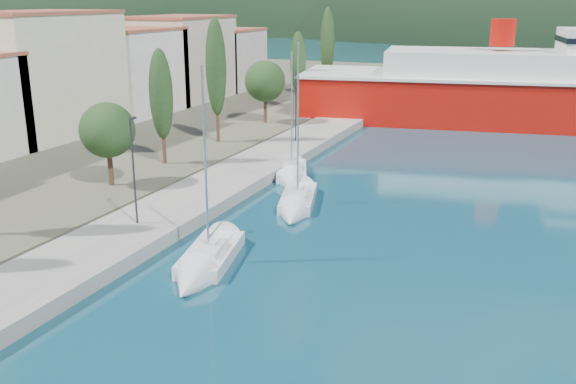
% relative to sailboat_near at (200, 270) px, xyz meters
% --- Properties ---
extents(ground, '(1400.00, 1400.00, 0.00)m').
position_rel_sailboat_near_xyz_m(ground, '(2.96, 110.10, -0.30)').
color(ground, navy).
extents(quay, '(5.00, 88.00, 0.80)m').
position_rel_sailboat_near_xyz_m(quay, '(-6.04, 16.10, 0.10)').
color(quay, gray).
rests_on(quay, ground).
extents(town_buildings, '(9.20, 69.20, 11.30)m').
position_rel_sailboat_near_xyz_m(town_buildings, '(-29.04, 27.01, 5.27)').
color(town_buildings, beige).
rests_on(town_buildings, land_strip).
extents(tree_row, '(4.16, 61.57, 11.30)m').
position_rel_sailboat_near_xyz_m(tree_row, '(-12.54, 23.29, 5.50)').
color(tree_row, '#47301E').
rests_on(tree_row, land_strip).
extents(lamp_posts, '(0.15, 44.33, 6.06)m').
position_rel_sailboat_near_xyz_m(lamp_posts, '(-6.04, 4.58, 3.78)').
color(lamp_posts, '#2D2D33').
rests_on(lamp_posts, quay).
extents(sailboat_near, '(3.93, 7.95, 10.97)m').
position_rel_sailboat_near_xyz_m(sailboat_near, '(0.00, 0.00, 0.00)').
color(sailboat_near, silver).
rests_on(sailboat_near, ground).
extents(sailboat_mid, '(4.19, 8.15, 11.35)m').
position_rel_sailboat_near_xyz_m(sailboat_mid, '(0.56, 10.89, -0.02)').
color(sailboat_mid, silver).
rests_on(sailboat_mid, ground).
extents(sailboat_far, '(4.66, 7.31, 10.26)m').
position_rel_sailboat_near_xyz_m(sailboat_far, '(-2.39, 17.32, -0.01)').
color(sailboat_far, silver).
rests_on(sailboat_far, ground).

